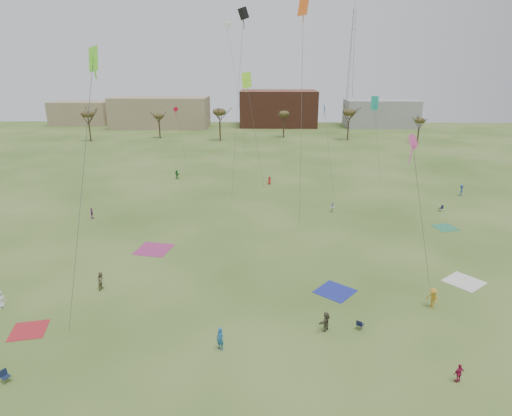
{
  "coord_description": "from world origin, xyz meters",
  "views": [
    {
      "loc": [
        1.11,
        -31.77,
        20.14
      ],
      "look_at": [
        0.0,
        12.0,
        5.5
      ],
      "focal_mm": 29.99,
      "sensor_mm": 36.0,
      "label": 1
    }
  ],
  "objects_px": {
    "flyer_near_right": "(220,339)",
    "camp_chair_right": "(441,209)",
    "radio_tower": "(351,68)",
    "flyer_near_left": "(1,300)",
    "camp_chair_left": "(6,379)",
    "camp_chair_center": "(360,326)",
    "spectator_fore_a": "(459,373)"
  },
  "relations": [
    {
      "from": "camp_chair_left",
      "to": "radio_tower",
      "type": "height_order",
      "value": "radio_tower"
    },
    {
      "from": "flyer_near_left",
      "to": "flyer_near_right",
      "type": "relative_size",
      "value": 0.85
    },
    {
      "from": "flyer_near_right",
      "to": "radio_tower",
      "type": "xyz_separation_m",
      "value": [
        32.22,
        129.92,
        18.3
      ]
    },
    {
      "from": "flyer_near_left",
      "to": "flyer_near_right",
      "type": "height_order",
      "value": "flyer_near_right"
    },
    {
      "from": "flyer_near_left",
      "to": "camp_chair_right",
      "type": "xyz_separation_m",
      "value": [
        48.46,
        27.3,
        -0.51
      ]
    },
    {
      "from": "camp_chair_right",
      "to": "radio_tower",
      "type": "relative_size",
      "value": 0.02
    },
    {
      "from": "radio_tower",
      "to": "spectator_fore_a",
      "type": "bearing_deg",
      "value": -96.84
    },
    {
      "from": "camp_chair_left",
      "to": "camp_chair_center",
      "type": "height_order",
      "value": "same"
    },
    {
      "from": "camp_chair_left",
      "to": "flyer_near_right",
      "type": "bearing_deg",
      "value": -43.58
    },
    {
      "from": "camp_chair_center",
      "to": "spectator_fore_a",
      "type": "bearing_deg",
      "value": 167.25
    },
    {
      "from": "flyer_near_right",
      "to": "camp_chair_right",
      "type": "bearing_deg",
      "value": 82.77
    },
    {
      "from": "flyer_near_right",
      "to": "camp_chair_left",
      "type": "relative_size",
      "value": 2.08
    },
    {
      "from": "flyer_near_left",
      "to": "camp_chair_center",
      "type": "distance_m",
      "value": 30.8
    },
    {
      "from": "camp_chair_right",
      "to": "camp_chair_center",
      "type": "bearing_deg",
      "value": -41.13
    },
    {
      "from": "camp_chair_center",
      "to": "camp_chair_left",
      "type": "bearing_deg",
      "value": 50.1
    },
    {
      "from": "camp_chair_left",
      "to": "radio_tower",
      "type": "bearing_deg",
      "value": 12.1
    },
    {
      "from": "flyer_near_right",
      "to": "flyer_near_left",
      "type": "bearing_deg",
      "value": -160.98
    },
    {
      "from": "radio_tower",
      "to": "camp_chair_center",
      "type": "bearing_deg",
      "value": -99.51
    },
    {
      "from": "camp_chair_center",
      "to": "camp_chair_right",
      "type": "distance_m",
      "value": 34.68
    },
    {
      "from": "flyer_near_right",
      "to": "camp_chair_left",
      "type": "xyz_separation_m",
      "value": [
        -14.0,
        -3.82,
        -0.64
      ]
    },
    {
      "from": "flyer_near_right",
      "to": "radio_tower",
      "type": "distance_m",
      "value": 135.11
    },
    {
      "from": "camp_chair_left",
      "to": "radio_tower",
      "type": "relative_size",
      "value": 0.02
    },
    {
      "from": "flyer_near_right",
      "to": "camp_chair_center",
      "type": "distance_m",
      "value": 11.32
    },
    {
      "from": "radio_tower",
      "to": "flyer_near_right",
      "type": "bearing_deg",
      "value": -103.93
    },
    {
      "from": "flyer_near_right",
      "to": "radio_tower",
      "type": "relative_size",
      "value": 0.04
    },
    {
      "from": "camp_chair_right",
      "to": "flyer_near_left",
      "type": "bearing_deg",
      "value": -70.9
    },
    {
      "from": "flyer_near_left",
      "to": "radio_tower",
      "type": "distance_m",
      "value": 136.26
    },
    {
      "from": "flyer_near_right",
      "to": "camp_chair_center",
      "type": "relative_size",
      "value": 2.08
    },
    {
      "from": "spectator_fore_a",
      "to": "camp_chair_left",
      "type": "height_order",
      "value": "spectator_fore_a"
    },
    {
      "from": "spectator_fore_a",
      "to": "radio_tower",
      "type": "height_order",
      "value": "radio_tower"
    },
    {
      "from": "camp_chair_left",
      "to": "camp_chair_right",
      "type": "bearing_deg",
      "value": -18.35
    },
    {
      "from": "flyer_near_right",
      "to": "camp_chair_left",
      "type": "distance_m",
      "value": 14.53
    }
  ]
}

